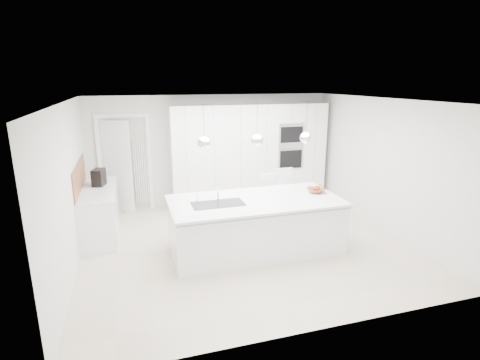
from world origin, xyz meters
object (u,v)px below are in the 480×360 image
object	(u,v)px
bar_stool_right	(286,197)
bar_stool_left	(270,202)
espresso_machine	(99,177)
island_base	(256,227)
fruit_bowl	(316,190)

from	to	relation	value
bar_stool_right	bar_stool_left	bearing A→B (deg)	-164.92
espresso_machine	island_base	bearing A→B (deg)	-17.75
fruit_bowl	espresso_machine	world-z (taller)	espresso_machine
espresso_machine	fruit_bowl	bearing A→B (deg)	-7.14
bar_stool_left	espresso_machine	bearing A→B (deg)	155.41
island_base	bar_stool_left	size ratio (longest dim) A/B	2.64
island_base	bar_stool_left	world-z (taller)	bar_stool_left
island_base	espresso_machine	distance (m)	3.11
island_base	bar_stool_right	world-z (taller)	bar_stool_right
island_base	fruit_bowl	world-z (taller)	fruit_bowl
island_base	espresso_machine	xyz separation A→B (m)	(-2.53, 1.70, 0.63)
espresso_machine	bar_stool_left	world-z (taller)	espresso_machine
fruit_bowl	bar_stool_right	size ratio (longest dim) A/B	0.28
fruit_bowl	espresso_machine	size ratio (longest dim) A/B	0.97
bar_stool_left	bar_stool_right	world-z (taller)	bar_stool_right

